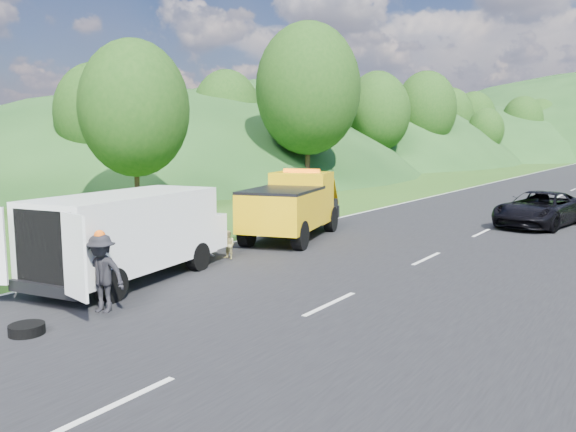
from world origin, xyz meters
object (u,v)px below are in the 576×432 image
Objects in this scene: suitcase at (190,243)px; spare_tire at (27,335)px; woman at (209,257)px; passing_suv at (538,227)px; white_van at (132,232)px; worker at (103,313)px; tow_truck at (293,205)px; child at (229,260)px.

spare_tire is (3.13, -7.59, -0.32)m from suitcase.
woman reaches higher than passing_suv.
white_van is 3.63m from woman.
suitcase reaches higher than spare_tire.
suitcase is (-3.13, 5.84, 0.32)m from worker.
tow_truck is 9.58× the size of spare_tire.
woman reaches higher than worker.
woman reaches higher than child.
tow_truck is 4.51m from child.
passing_suv is (8.44, 12.74, -0.32)m from suitcase.
child is at bearing -108.10° from passing_suv.
white_van is 3.12m from worker.
white_van is at bearing -91.14° from child.
white_van reaches higher than woman.
woman is 14.92m from passing_suv.
tow_truck is 7.11× the size of child.
child is (0.75, 0.10, 0.00)m from woman.
woman is 0.76m from child.
suitcase is (-1.81, 0.13, 0.32)m from child.
worker is (2.07, -5.61, 0.00)m from woman.
worker reaches higher than child.
worker is (1.32, -5.71, 0.00)m from child.
woman is at bearing -12.04° from suitcase.
child is 7.57m from spare_tire.
tow_truck is 10.10× the size of suitcase.
tow_truck reaches higher than worker.
child is at bearing -99.28° from tow_truck.
passing_suv is at bearing 57.20° from white_van.
spare_tire is at bearing -175.10° from woman.
white_van is 17.82m from passing_suv.
suitcase is at bearing 100.00° from worker.
white_van is 7.73× the size of child.
worker is at bearing -61.79° from suitcase.
passing_suv is (6.63, 12.87, 0.00)m from child.
spare_tire is at bearing -95.51° from passing_suv.
child is at bearing 99.97° from spare_tire.
passing_suv is at bearing 34.52° from tow_truck.
child is 0.53× the size of worker.
tow_truck is at bearing 81.25° from white_van.
tow_truck reaches higher than woman.
white_van is (0.11, -7.76, 0.06)m from tow_truck.
white_van is 4.03× the size of woman.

